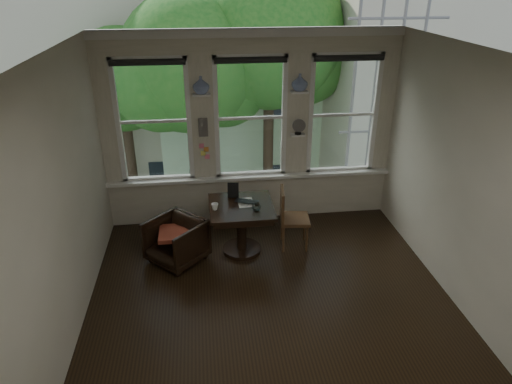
{
  "coord_description": "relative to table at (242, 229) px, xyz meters",
  "views": [
    {
      "loc": [
        -0.75,
        -4.47,
        3.69
      ],
      "look_at": [
        -0.08,
        0.9,
        1.09
      ],
      "focal_mm": 32.0,
      "sensor_mm": 36.0,
      "label": 1
    }
  ],
  "objects": [
    {
      "name": "intercom",
      "position": [
        -0.47,
        0.99,
        1.23
      ],
      "size": [
        0.14,
        0.06,
        0.28
      ],
      "primitive_type": "cube",
      "color": "#59544F",
      "rests_on": "ground"
    },
    {
      "name": "drinking_glass",
      "position": [
        0.19,
        -0.18,
        0.42
      ],
      "size": [
        0.14,
        0.14,
        0.09
      ],
      "primitive_type": "imported",
      "rotation": [
        0.0,
        0.0,
        -0.26
      ],
      "color": "white",
      "rests_on": "table"
    },
    {
      "name": "laptop",
      "position": [
        0.07,
        0.04,
        0.39
      ],
      "size": [
        0.39,
        0.32,
        0.03
      ],
      "primitive_type": "imported",
      "rotation": [
        0.0,
        0.0,
        -0.37
      ],
      "color": "black",
      "rests_on": "table"
    },
    {
      "name": "papers",
      "position": [
        0.07,
        0.08,
        0.38
      ],
      "size": [
        0.24,
        0.31,
        0.0
      ],
      "primitive_type": "cube",
      "rotation": [
        0.0,
        0.0,
        0.05
      ],
      "color": "silver",
      "rests_on": "table"
    },
    {
      "name": "ground",
      "position": [
        0.26,
        -1.19,
        -0.38
      ],
      "size": [
        4.5,
        4.5,
        0.0
      ],
      "primitive_type": "plane",
      "color": "black",
      "rests_on": "ground"
    },
    {
      "name": "vase_left",
      "position": [
        -0.47,
        0.96,
        1.86
      ],
      "size": [
        0.24,
        0.24,
        0.25
      ],
      "primitive_type": "imported",
      "color": "silver",
      "rests_on": "shelf_left"
    },
    {
      "name": "shelf_left",
      "position": [
        -0.47,
        0.96,
        1.73
      ],
      "size": [
        0.26,
        0.16,
        0.03
      ],
      "primitive_type": "cube",
      "color": "white",
      "rests_on": "ground"
    },
    {
      "name": "tablet",
      "position": [
        -0.09,
        0.29,
        0.48
      ],
      "size": [
        0.17,
        0.1,
        0.22
      ],
      "primitive_type": "cube",
      "rotation": [
        -0.26,
        0.0,
        -0.12
      ],
      "color": "black",
      "rests_on": "table"
    },
    {
      "name": "wall_right",
      "position": [
        2.51,
        -1.19,
        1.12
      ],
      "size": [
        0.0,
        4.5,
        4.5
      ],
      "primitive_type": "plane",
      "rotation": [
        1.57,
        0.0,
        -1.57
      ],
      "color": "beige",
      "rests_on": "ground"
    },
    {
      "name": "window_right",
      "position": [
        1.71,
        1.06,
        1.32
      ],
      "size": [
        1.1,
        0.12,
        1.9
      ],
      "primitive_type": null,
      "color": "white",
      "rests_on": "ground"
    },
    {
      "name": "table",
      "position": [
        0.0,
        0.0,
        0.0
      ],
      "size": [
        0.9,
        0.9,
        0.75
      ],
      "primitive_type": null,
      "color": "black",
      "rests_on": "ground"
    },
    {
      "name": "desk_fan",
      "position": [
        0.98,
        0.94,
        1.16
      ],
      "size": [
        0.2,
        0.2,
        0.24
      ],
      "primitive_type": null,
      "color": "#59544F",
      "rests_on": "ground"
    },
    {
      "name": "wall_back",
      "position": [
        0.26,
        1.06,
        1.12
      ],
      "size": [
        4.5,
        0.0,
        4.5
      ],
      "primitive_type": "plane",
      "rotation": [
        1.57,
        0.0,
        0.0
      ],
      "color": "beige",
      "rests_on": "ground"
    },
    {
      "name": "window_center",
      "position": [
        0.26,
        1.06,
        1.32
      ],
      "size": [
        1.1,
        0.12,
        1.9
      ],
      "primitive_type": null,
      "color": "white",
      "rests_on": "ground"
    },
    {
      "name": "armchair_left",
      "position": [
        -0.93,
        -0.14,
        -0.05
      ],
      "size": [
        0.99,
        0.99,
        0.64
      ],
      "primitive_type": "imported",
      "rotation": [
        0.0,
        0.0,
        -0.77
      ],
      "color": "black",
      "rests_on": "ground"
    },
    {
      "name": "vase_right",
      "position": [
        0.98,
        0.96,
        1.86
      ],
      "size": [
        0.24,
        0.24,
        0.25
      ],
      "primitive_type": "imported",
      "color": "silver",
      "rests_on": "shelf_right"
    },
    {
      "name": "wall_front",
      "position": [
        0.26,
        -3.44,
        1.12
      ],
      "size": [
        4.5,
        0.0,
        4.5
      ],
      "primitive_type": "plane",
      "rotation": [
        -1.57,
        0.0,
        0.0
      ],
      "color": "beige",
      "rests_on": "ground"
    },
    {
      "name": "sticky_notes",
      "position": [
        -0.47,
        1.0,
        0.88
      ],
      "size": [
        0.16,
        0.01,
        0.24
      ],
      "primitive_type": null,
      "color": "pink",
      "rests_on": "ground"
    },
    {
      "name": "shelf_right",
      "position": [
        0.98,
        0.96,
        1.73
      ],
      "size": [
        0.26,
        0.16,
        0.03
      ],
      "primitive_type": "cube",
      "color": "white",
      "rests_on": "ground"
    },
    {
      "name": "wall_left",
      "position": [
        -1.99,
        -1.19,
        1.12
      ],
      "size": [
        0.0,
        4.5,
        4.5
      ],
      "primitive_type": "plane",
      "rotation": [
        1.57,
        0.0,
        1.57
      ],
      "color": "beige",
      "rests_on": "ground"
    },
    {
      "name": "window_left",
      "position": [
        -1.19,
        1.06,
        1.32
      ],
      "size": [
        1.1,
        0.12,
        1.9
      ],
      "primitive_type": null,
      "color": "white",
      "rests_on": "ground"
    },
    {
      "name": "ceiling",
      "position": [
        0.26,
        -1.19,
        2.62
      ],
      "size": [
        4.5,
        4.5,
        0.0
      ],
      "primitive_type": "plane",
      "rotation": [
        3.14,
        0.0,
        0.0
      ],
      "color": "silver",
      "rests_on": "ground"
    },
    {
      "name": "cushion_red",
      "position": [
        -0.93,
        -0.14,
        0.08
      ],
      "size": [
        0.45,
        0.45,
        0.06
      ],
      "primitive_type": "cube",
      "color": "maroon",
      "rests_on": "armchair_left"
    },
    {
      "name": "side_chair_right",
      "position": [
        0.79,
        0.05,
        0.09
      ],
      "size": [
        0.47,
        0.47,
        0.92
      ],
      "primitive_type": null,
      "rotation": [
        0.0,
        0.0,
        1.45
      ],
      "color": "#442E18",
      "rests_on": "ground"
    },
    {
      "name": "mug",
      "position": [
        -0.37,
        -0.08,
        0.42
      ],
      "size": [
        0.13,
        0.13,
        0.09
      ],
      "primitive_type": "imported",
      "rotation": [
        0.0,
        0.0,
        -0.33
      ],
      "color": "white",
      "rests_on": "table"
    }
  ]
}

